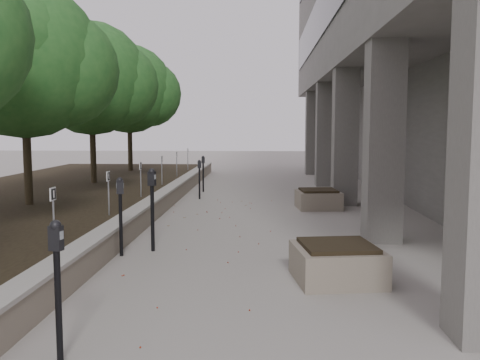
% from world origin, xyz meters
% --- Properties ---
extents(retaining_wall, '(0.39, 26.00, 0.50)m').
position_xyz_m(retaining_wall, '(-1.82, 9.00, 0.25)').
color(retaining_wall, gray).
rests_on(retaining_wall, ground).
extents(planting_bed, '(7.00, 26.00, 0.40)m').
position_xyz_m(planting_bed, '(-5.50, 9.00, 0.20)').
color(planting_bed, black).
rests_on(planting_bed, ground).
extents(crabapple_tree_3, '(4.60, 4.00, 5.44)m').
position_xyz_m(crabapple_tree_3, '(-4.80, 8.00, 3.12)').
color(crabapple_tree_3, '#245E23').
rests_on(crabapple_tree_3, planting_bed).
extents(crabapple_tree_4, '(4.60, 4.00, 5.44)m').
position_xyz_m(crabapple_tree_4, '(-4.80, 13.00, 3.12)').
color(crabapple_tree_4, '#245E23').
rests_on(crabapple_tree_4, planting_bed).
extents(crabapple_tree_5, '(4.60, 4.00, 5.44)m').
position_xyz_m(crabapple_tree_5, '(-4.80, 18.00, 3.12)').
color(crabapple_tree_5, '#245E23').
rests_on(crabapple_tree_5, planting_bed).
extents(parking_sign_3, '(0.04, 0.22, 0.96)m').
position_xyz_m(parking_sign_3, '(-2.35, 3.50, 0.88)').
color(parking_sign_3, black).
rests_on(parking_sign_3, planting_bed).
extents(parking_sign_4, '(0.04, 0.22, 0.96)m').
position_xyz_m(parking_sign_4, '(-2.35, 6.50, 0.88)').
color(parking_sign_4, black).
rests_on(parking_sign_4, planting_bed).
extents(parking_sign_5, '(0.04, 0.22, 0.96)m').
position_xyz_m(parking_sign_5, '(-2.35, 9.50, 0.88)').
color(parking_sign_5, black).
rests_on(parking_sign_5, planting_bed).
extents(parking_sign_6, '(0.04, 0.22, 0.96)m').
position_xyz_m(parking_sign_6, '(-2.35, 12.50, 0.88)').
color(parking_sign_6, black).
rests_on(parking_sign_6, planting_bed).
extents(parking_sign_7, '(0.04, 0.22, 0.96)m').
position_xyz_m(parking_sign_7, '(-2.35, 15.50, 0.88)').
color(parking_sign_7, black).
rests_on(parking_sign_7, planting_bed).
extents(parking_sign_8, '(0.04, 0.22, 0.96)m').
position_xyz_m(parking_sign_8, '(-2.35, 18.50, 0.88)').
color(parking_sign_8, black).
rests_on(parking_sign_8, planting_bed).
extents(parking_meter_1, '(0.16, 0.13, 1.43)m').
position_xyz_m(parking_meter_1, '(-0.99, 0.23, 0.72)').
color(parking_meter_1, black).
rests_on(parking_meter_1, ground).
extents(parking_meter_2, '(0.18, 0.15, 1.56)m').
position_xyz_m(parking_meter_2, '(-1.06, 4.91, 0.78)').
color(parking_meter_2, black).
rests_on(parking_meter_2, ground).
extents(parking_meter_3, '(0.17, 0.14, 1.42)m').
position_xyz_m(parking_meter_3, '(-1.55, 4.52, 0.71)').
color(parking_meter_3, black).
rests_on(parking_meter_3, ground).
extents(parking_meter_4, '(0.15, 0.12, 1.26)m').
position_xyz_m(parking_meter_4, '(-1.04, 11.94, 0.63)').
color(parking_meter_4, black).
rests_on(parking_meter_4, ground).
extents(parking_meter_5, '(0.15, 0.12, 1.29)m').
position_xyz_m(parking_meter_5, '(-1.13, 13.83, 0.65)').
color(parking_meter_5, black).
rests_on(parking_meter_5, ground).
extents(planter_front, '(1.40, 1.40, 0.58)m').
position_xyz_m(planter_front, '(2.11, 3.14, 0.29)').
color(planter_front, gray).
rests_on(planter_front, ground).
extents(planter_back, '(1.28, 1.28, 0.55)m').
position_xyz_m(planter_back, '(2.56, 10.20, 0.27)').
color(planter_back, gray).
rests_on(planter_back, ground).
extents(berry_scatter, '(3.30, 14.10, 0.02)m').
position_xyz_m(berry_scatter, '(-0.10, 5.00, 0.01)').
color(berry_scatter, maroon).
rests_on(berry_scatter, ground).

